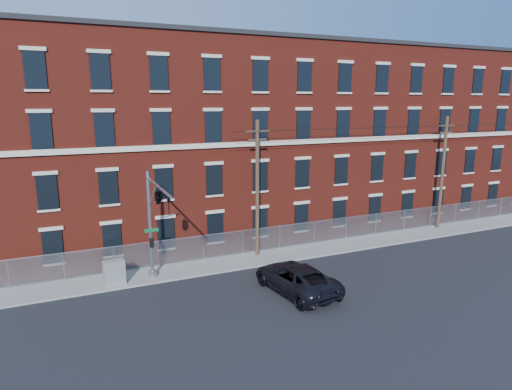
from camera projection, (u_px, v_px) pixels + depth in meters
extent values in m
plane|color=black|center=(264.00, 289.00, 27.21)|extent=(140.00, 140.00, 0.00)
cube|color=gray|center=(370.00, 241.00, 36.39)|extent=(65.00, 3.00, 0.12)
cube|color=maroon|center=(316.00, 137.00, 42.79)|extent=(55.00, 14.00, 16.00)
cube|color=black|center=(319.00, 49.00, 41.09)|extent=(55.30, 14.30, 0.30)
cube|color=beige|center=(361.00, 139.00, 36.39)|extent=(55.00, 0.18, 0.35)
cube|color=black|center=(53.00, 247.00, 28.30)|extent=(1.20, 0.10, 2.20)
cube|color=black|center=(47.00, 192.00, 27.55)|extent=(1.20, 0.10, 2.20)
cube|color=black|center=(41.00, 131.00, 26.75)|extent=(1.20, 0.10, 2.20)
cube|color=black|center=(35.00, 70.00, 26.00)|extent=(1.20, 0.10, 2.20)
cube|color=black|center=(112.00, 240.00, 29.74)|extent=(1.20, 0.10, 2.20)
cube|color=black|center=(108.00, 188.00, 28.99)|extent=(1.20, 0.10, 2.20)
cube|color=black|center=(104.00, 130.00, 28.20)|extent=(1.20, 0.10, 2.20)
cube|color=black|center=(100.00, 72.00, 27.44)|extent=(1.20, 0.10, 2.20)
cube|color=black|center=(166.00, 233.00, 31.19)|extent=(1.20, 0.10, 2.20)
cube|color=black|center=(164.00, 184.00, 30.43)|extent=(1.20, 0.10, 2.20)
cube|color=black|center=(161.00, 128.00, 29.64)|extent=(1.20, 0.10, 2.20)
cube|color=black|center=(159.00, 73.00, 28.89)|extent=(1.20, 0.10, 2.20)
cube|color=black|center=(215.00, 228.00, 32.63)|extent=(1.20, 0.10, 2.20)
cube|color=black|center=(214.00, 180.00, 31.88)|extent=(1.20, 0.10, 2.20)
cube|color=black|center=(213.00, 127.00, 31.08)|extent=(1.20, 0.10, 2.20)
cube|color=black|center=(212.00, 74.00, 30.33)|extent=(1.20, 0.10, 2.20)
cube|color=black|center=(260.00, 222.00, 34.07)|extent=(1.20, 0.10, 2.20)
cube|color=black|center=(260.00, 176.00, 33.32)|extent=(1.20, 0.10, 2.20)
cube|color=black|center=(260.00, 126.00, 32.53)|extent=(1.20, 0.10, 2.20)
cube|color=black|center=(260.00, 76.00, 31.78)|extent=(1.20, 0.10, 2.20)
cube|color=black|center=(301.00, 217.00, 35.52)|extent=(1.20, 0.10, 2.20)
cube|color=black|center=(302.00, 173.00, 34.77)|extent=(1.20, 0.10, 2.20)
cube|color=black|center=(304.00, 125.00, 33.97)|extent=(1.20, 0.10, 2.20)
cube|color=black|center=(305.00, 77.00, 33.22)|extent=(1.20, 0.10, 2.20)
cube|color=black|center=(340.00, 213.00, 36.96)|extent=(1.20, 0.10, 2.20)
cube|color=black|center=(341.00, 170.00, 36.21)|extent=(1.20, 0.10, 2.20)
cube|color=black|center=(343.00, 124.00, 35.42)|extent=(1.20, 0.10, 2.20)
cube|color=black|center=(345.00, 78.00, 34.66)|extent=(1.20, 0.10, 2.20)
cube|color=black|center=(375.00, 209.00, 38.41)|extent=(1.20, 0.10, 2.20)
cube|color=black|center=(377.00, 168.00, 37.65)|extent=(1.20, 0.10, 2.20)
cube|color=black|center=(380.00, 123.00, 36.86)|extent=(1.20, 0.10, 2.20)
cube|color=black|center=(382.00, 79.00, 36.11)|extent=(1.20, 0.10, 2.20)
cube|color=black|center=(407.00, 205.00, 39.85)|extent=(1.20, 0.10, 2.20)
cube|color=black|center=(410.00, 165.00, 39.10)|extent=(1.20, 0.10, 2.20)
cube|color=black|center=(413.00, 122.00, 38.30)|extent=(1.20, 0.10, 2.20)
cube|color=black|center=(417.00, 80.00, 37.55)|extent=(1.20, 0.10, 2.20)
cube|color=black|center=(438.00, 201.00, 41.29)|extent=(1.20, 0.10, 2.20)
cube|color=black|center=(441.00, 163.00, 40.54)|extent=(1.20, 0.10, 2.20)
cube|color=black|center=(445.00, 121.00, 39.75)|extent=(1.20, 0.10, 2.20)
cube|color=black|center=(448.00, 80.00, 38.99)|extent=(1.20, 0.10, 2.20)
cube|color=black|center=(466.00, 198.00, 42.74)|extent=(1.20, 0.10, 2.20)
cube|color=black|center=(470.00, 161.00, 41.98)|extent=(1.20, 0.10, 2.20)
cube|color=black|center=(474.00, 121.00, 41.19)|extent=(1.20, 0.10, 2.20)
cube|color=black|center=(478.00, 81.00, 40.44)|extent=(1.20, 0.10, 2.20)
cube|color=black|center=(493.00, 195.00, 44.18)|extent=(1.20, 0.10, 2.20)
cube|color=black|center=(497.00, 159.00, 43.43)|extent=(1.20, 0.10, 2.20)
cube|color=black|center=(501.00, 120.00, 42.63)|extent=(1.20, 0.10, 2.20)
cube|color=black|center=(506.00, 82.00, 41.88)|extent=(1.20, 0.10, 2.20)
cube|color=#A5A8AD|center=(361.00, 226.00, 37.36)|extent=(59.00, 0.02, 1.80)
cylinder|color=#9EA0A5|center=(362.00, 216.00, 37.17)|extent=(59.00, 0.04, 0.04)
cylinder|color=#9EA0A5|center=(9.00, 274.00, 26.96)|extent=(0.06, 0.06, 1.85)
cylinder|color=#9EA0A5|center=(64.00, 266.00, 28.19)|extent=(0.06, 0.06, 1.85)
cylinder|color=#9EA0A5|center=(114.00, 259.00, 29.41)|extent=(0.06, 0.06, 1.85)
cylinder|color=#9EA0A5|center=(161.00, 253.00, 30.63)|extent=(0.06, 0.06, 1.85)
cylinder|color=#9EA0A5|center=(203.00, 247.00, 31.85)|extent=(0.06, 0.06, 1.85)
cylinder|color=#9EA0A5|center=(243.00, 242.00, 33.08)|extent=(0.06, 0.06, 1.85)
cylinder|color=#9EA0A5|center=(280.00, 237.00, 34.30)|extent=(0.06, 0.06, 1.85)
cylinder|color=#9EA0A5|center=(314.00, 232.00, 35.52)|extent=(0.06, 0.06, 1.85)
cylinder|color=#9EA0A5|center=(346.00, 228.00, 36.75)|extent=(0.06, 0.06, 1.85)
cylinder|color=#9EA0A5|center=(376.00, 224.00, 37.97)|extent=(0.06, 0.06, 1.85)
cylinder|color=#9EA0A5|center=(404.00, 220.00, 39.19)|extent=(0.06, 0.06, 1.85)
cylinder|color=#9EA0A5|center=(431.00, 216.00, 40.41)|extent=(0.06, 0.06, 1.85)
cylinder|color=#9EA0A5|center=(455.00, 213.00, 41.64)|extent=(0.06, 0.06, 1.85)
cylinder|color=#9EA0A5|center=(479.00, 210.00, 42.86)|extent=(0.06, 0.06, 1.85)
cylinder|color=#9EA0A5|center=(501.00, 207.00, 44.08)|extent=(0.06, 0.06, 1.85)
cylinder|color=#9EA0A5|center=(150.00, 225.00, 28.11)|extent=(0.22, 0.22, 7.00)
cylinder|color=#9EA0A5|center=(153.00, 274.00, 28.80)|extent=(0.50, 0.50, 0.40)
cylinder|color=#9EA0A5|center=(158.00, 187.00, 24.56)|extent=(0.14, 6.50, 0.14)
cylinder|color=#9EA0A5|center=(152.00, 197.00, 26.60)|extent=(0.08, 2.18, 1.56)
cube|color=#0C592D|center=(152.00, 230.00, 28.06)|extent=(0.90, 0.03, 0.22)
cube|color=black|center=(152.00, 243.00, 28.12)|extent=(0.25, 0.25, 0.60)
imported|color=black|center=(169.00, 206.00, 22.39)|extent=(0.16, 0.20, 1.00)
imported|color=black|center=(158.00, 195.00, 24.90)|extent=(0.53, 2.48, 1.00)
cylinder|color=#4E3A27|center=(257.00, 189.00, 31.94)|extent=(0.28, 0.28, 10.00)
cube|color=#4E3A27|center=(257.00, 131.00, 31.06)|extent=(1.80, 0.12, 0.12)
cube|color=#4E3A27|center=(257.00, 140.00, 31.18)|extent=(1.40, 0.12, 0.12)
cylinder|color=#4E3A27|center=(442.00, 173.00, 39.02)|extent=(0.28, 0.28, 10.00)
cube|color=#4E3A27|center=(447.00, 126.00, 38.15)|extent=(1.80, 0.12, 0.12)
cube|color=#4E3A27|center=(446.00, 133.00, 38.27)|extent=(1.40, 0.12, 0.12)
cylinder|color=black|center=(449.00, 126.00, 37.88)|extent=(40.00, 0.02, 0.02)
cylinder|color=black|center=(444.00, 125.00, 38.42)|extent=(40.00, 0.02, 0.02)
cylinder|color=black|center=(446.00, 133.00, 38.27)|extent=(40.00, 0.02, 0.02)
imported|color=black|center=(296.00, 278.00, 26.69)|extent=(3.70, 6.54, 1.72)
cube|color=gray|center=(114.00, 272.00, 27.46)|extent=(1.34, 0.79, 1.58)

